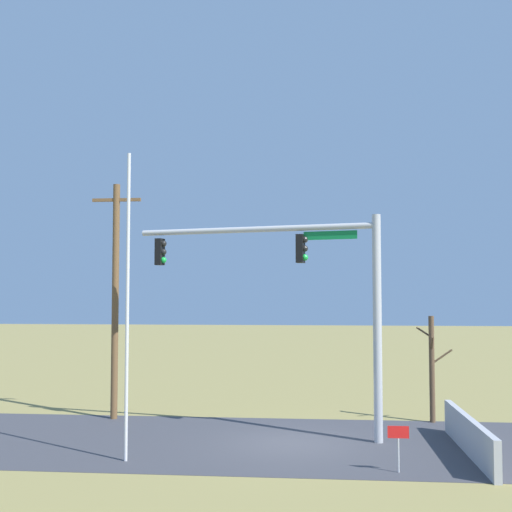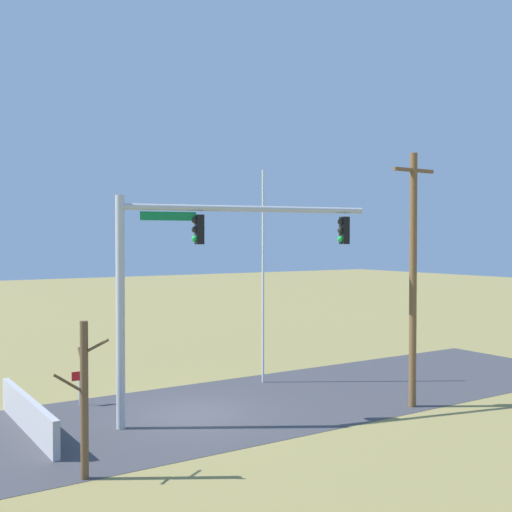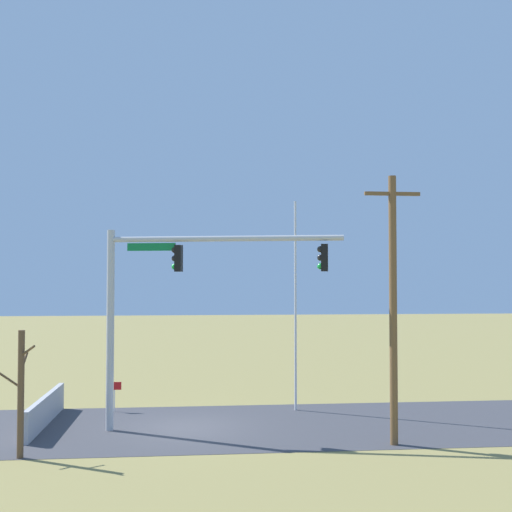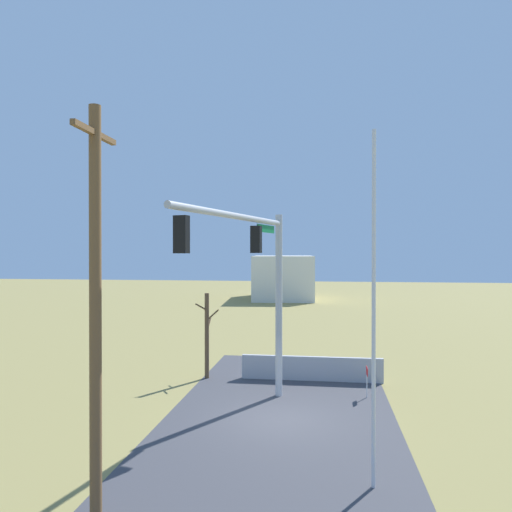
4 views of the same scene
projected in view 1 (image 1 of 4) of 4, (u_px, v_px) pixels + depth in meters
The scene contains 9 objects.
ground_plane at pixel (292, 443), 20.64m from camera, with size 160.00×160.00×0.00m, color olive.
road_surface at pixel (168, 440), 21.02m from camera, with size 28.00×8.00×0.01m, color #3D3D42.
sidewalk_corner at pixel (411, 443), 20.56m from camera, with size 6.00×6.00×0.01m, color #B7B5AD.
retaining_fence at pixel (469, 435), 19.22m from camera, with size 0.20×6.32×1.09m, color #A8A8AD.
signal_mast at pixel (308, 281), 21.70m from camera, with size 8.40×2.17×7.29m.
flagpole at pixel (127, 305), 18.64m from camera, with size 0.10×0.10×8.79m, color silver.
utility_pole at pixel (115, 296), 24.92m from camera, with size 1.90×0.26×8.95m.
bare_tree at pixel (432, 367), 24.06m from camera, with size 1.27×1.02×3.91m.
open_sign at pixel (398, 438), 17.23m from camera, with size 0.56×0.04×1.22m.
Camera 1 is at (0.86, -20.97, 4.69)m, focal length 45.77 mm.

